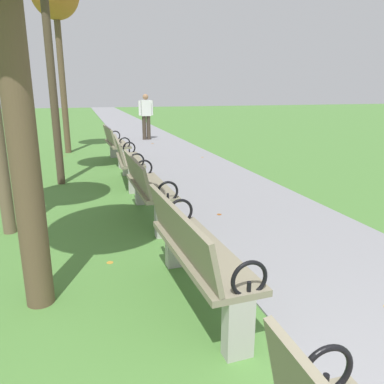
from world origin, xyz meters
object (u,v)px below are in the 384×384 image
object	(u,v)px
park_bench_3	(147,186)
pedestrian_walking	(146,114)
park_bench_4	(127,159)
park_bench_5	(115,143)
park_bench_2	(195,251)

from	to	relation	value
park_bench_3	pedestrian_walking	xyz separation A→B (m)	(1.52, 8.66, 0.44)
park_bench_3	park_bench_4	bearing A→B (deg)	90.00
park_bench_4	park_bench_5	world-z (taller)	same
park_bench_4	park_bench_3	bearing A→B (deg)	-90.00
park_bench_5	pedestrian_walking	size ratio (longest dim) A/B	1.00
park_bench_2	park_bench_3	bearing A→B (deg)	90.00
park_bench_2	park_bench_5	size ratio (longest dim) A/B	1.00
park_bench_4	park_bench_5	xyz separation A→B (m)	(0.00, 2.32, 0.00)
park_bench_2	park_bench_3	size ratio (longest dim) A/B	1.01
park_bench_3	park_bench_5	xyz separation A→B (m)	(0.00, 4.52, 0.00)
park_bench_5	park_bench_4	bearing A→B (deg)	-90.00
park_bench_5	pedestrian_walking	world-z (taller)	pedestrian_walking
park_bench_4	pedestrian_walking	size ratio (longest dim) A/B	1.00
park_bench_4	park_bench_5	bearing A→B (deg)	90.00
park_bench_3	pedestrian_walking	distance (m)	8.80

